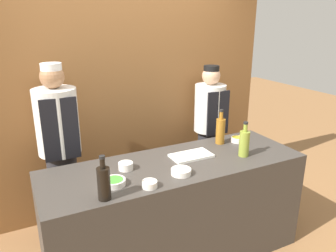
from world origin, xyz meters
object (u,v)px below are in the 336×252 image
at_px(cutting_board, 191,156).
at_px(bottle_amber, 220,130).
at_px(sauce_bowl_yellow, 237,139).
at_px(chef_right, 209,130).
at_px(bottle_oil, 244,143).
at_px(sauce_bowl_green, 114,182).
at_px(bottle_soy, 104,182).
at_px(sauce_bowl_red, 126,166).
at_px(sauce_bowl_purple, 181,171).
at_px(sauce_bowl_white, 150,184).
at_px(chef_left, 60,150).

xyz_separation_m(cutting_board, bottle_amber, (0.41, 0.15, 0.12)).
distance_m(sauce_bowl_yellow, chef_right, 0.57).
relative_size(bottle_oil, chef_right, 0.20).
height_order(sauce_bowl_yellow, bottle_oil, bottle_oil).
xyz_separation_m(sauce_bowl_green, bottle_soy, (-0.11, -0.16, 0.10)).
height_order(sauce_bowl_red, sauce_bowl_purple, sauce_bowl_red).
height_order(sauce_bowl_white, bottle_soy, bottle_soy).
distance_m(bottle_soy, bottle_amber, 1.37).
distance_m(sauce_bowl_red, chef_left, 0.77).
xyz_separation_m(sauce_bowl_purple, bottle_amber, (0.65, 0.41, 0.11)).
bearing_deg(bottle_amber, bottle_soy, -158.74).
xyz_separation_m(sauce_bowl_white, chef_right, (1.17, 1.01, -0.09)).
distance_m(cutting_board, bottle_soy, 0.94).
bearing_deg(sauce_bowl_yellow, sauce_bowl_red, -175.36).
bearing_deg(cutting_board, bottle_amber, 20.63).
bearing_deg(sauce_bowl_green, cutting_board, 13.86).
distance_m(sauce_bowl_white, chef_right, 1.55).
bearing_deg(cutting_board, chef_right, 46.95).
xyz_separation_m(bottle_amber, chef_left, (-1.40, 0.52, -0.13)).
height_order(cutting_board, chef_right, chef_right).
bearing_deg(sauce_bowl_green, chef_right, 31.92).
bearing_deg(sauce_bowl_green, sauce_bowl_red, 51.63).
distance_m(sauce_bowl_white, bottle_oil, 0.97).
distance_m(sauce_bowl_green, chef_left, 0.90).
bearing_deg(sauce_bowl_yellow, sauce_bowl_green, -167.42).
bearing_deg(sauce_bowl_purple, cutting_board, 46.62).
bearing_deg(chef_left, bottle_soy, -83.10).
relative_size(sauce_bowl_purple, chef_left, 0.09).
bearing_deg(bottle_amber, sauce_bowl_yellow, -13.41).
distance_m(sauce_bowl_red, bottle_amber, 1.01).
height_order(sauce_bowl_yellow, chef_right, chef_right).
relative_size(sauce_bowl_red, bottle_amber, 0.35).
bearing_deg(bottle_oil, chef_left, 148.53).
bearing_deg(chef_left, sauce_bowl_yellow, -19.78).
bearing_deg(bottle_amber, chef_left, 159.46).
bearing_deg(sauce_bowl_purple, chef_right, 46.86).
relative_size(sauce_bowl_white, chef_right, 0.07).
relative_size(sauce_bowl_purple, sauce_bowl_yellow, 1.27).
height_order(cutting_board, bottle_soy, bottle_soy).
height_order(sauce_bowl_white, chef_right, chef_right).
bearing_deg(sauce_bowl_yellow, bottle_oil, -118.80).
distance_m(sauce_bowl_red, sauce_bowl_yellow, 1.18).
relative_size(sauce_bowl_yellow, bottle_amber, 0.37).
distance_m(sauce_bowl_white, bottle_amber, 1.07).
distance_m(sauce_bowl_red, sauce_bowl_purple, 0.44).
relative_size(sauce_bowl_purple, bottle_oil, 0.50).
height_order(sauce_bowl_green, bottle_soy, bottle_soy).
relative_size(sauce_bowl_red, chef_left, 0.07).
bearing_deg(bottle_soy, bottle_amber, 21.26).
height_order(sauce_bowl_purple, chef_right, chef_right).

